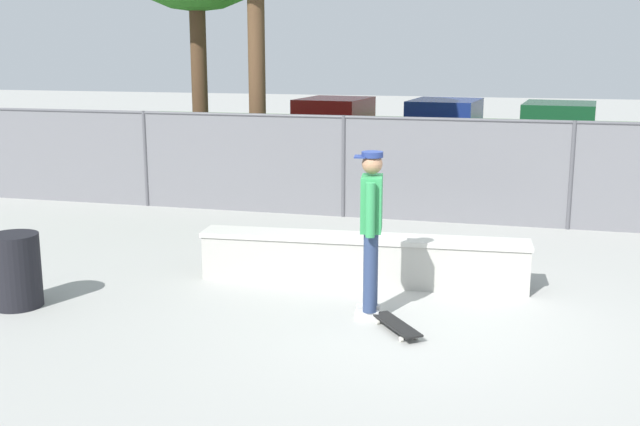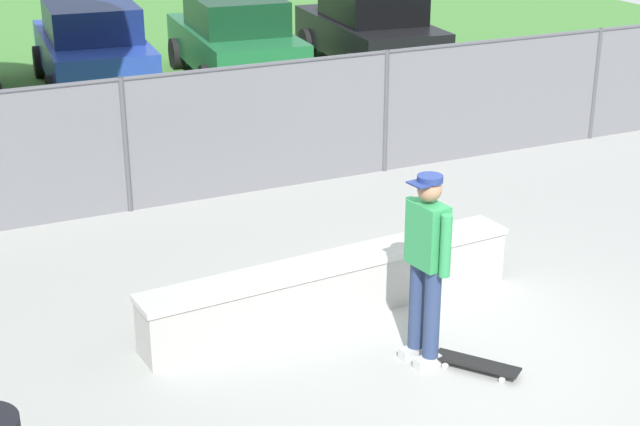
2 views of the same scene
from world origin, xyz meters
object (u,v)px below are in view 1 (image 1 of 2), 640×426
Objects in this scene: car_green at (558,137)px; skateboard at (396,325)px; skateboarder at (371,226)px; concrete_ledge at (362,259)px; car_red at (336,130)px; car_blue at (445,132)px; trash_bin at (16,271)px.

skateboard is at bearing -99.86° from car_green.
car_green is at bearing 78.05° from skateboarder.
concrete_ledge is 0.95× the size of car_red.
car_blue is 12.79m from trash_bin.
skateboarder is (0.34, -1.21, 0.72)m from concrete_ledge.
concrete_ledge is 10.30m from car_green.
skateboard is 11.72m from car_green.
car_blue is at bearing 73.47° from trash_bin.
skateboarder is at bearing -88.26° from car_blue.
skateboarder is at bearing -74.43° from concrete_ledge.
car_red is 1.00× the size of car_green.
skateboard is 0.89× the size of trash_bin.
skateboard is 0.18× the size of car_blue.
concrete_ledge is 10.38m from car_blue.
skateboarder reaches higher than trash_bin.
trash_bin is at bearing -170.42° from skateboarder.
car_green is (2.36, 11.14, -0.19)m from skateboarder.
concrete_ledge is at bearing -74.62° from car_red.
car_blue is at bearing 170.86° from car_green.
car_green is (2.00, 11.52, 0.77)m from skateboard.
skateboarder is at bearing 9.58° from trash_bin.
car_red is 5.10× the size of trash_bin.
skateboarder is 0.42× the size of car_blue.
car_blue is at bearing 91.74° from skateboarder.
car_blue is at bearing 90.07° from concrete_ledge.
trash_bin is (-4.34, -0.30, 0.35)m from skateboard.
car_green is at bearing 80.14° from skateboard.
car_green is (2.70, 9.93, 0.53)m from concrete_ledge.
skateboard is 0.18× the size of car_green.
concrete_ledge is 1.75m from skateboard.
skateboarder reaches higher than concrete_ledge.
car_red is at bearing 176.76° from car_green.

